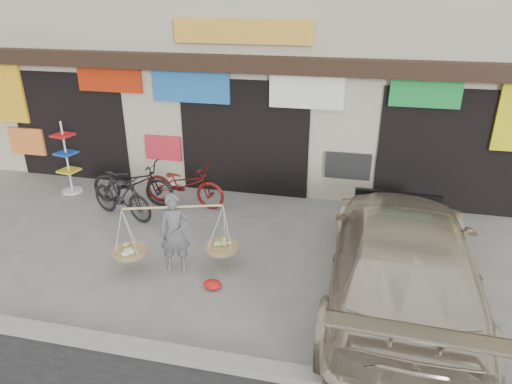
% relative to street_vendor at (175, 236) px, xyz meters
% --- Properties ---
extents(ground, '(70.00, 70.00, 0.00)m').
position_rel_street_vendor_xyz_m(ground, '(0.35, -0.01, -0.65)').
color(ground, gray).
rests_on(ground, ground).
extents(kerb, '(70.00, 0.25, 0.12)m').
position_rel_street_vendor_xyz_m(kerb, '(0.35, -2.01, -0.59)').
color(kerb, gray).
rests_on(kerb, ground).
extents(shophouse_block, '(14.00, 6.32, 7.00)m').
position_rel_street_vendor_xyz_m(shophouse_block, '(0.35, 6.40, 2.80)').
color(shophouse_block, '#BAB097').
rests_on(shophouse_block, ground).
extents(street_vendor, '(2.06, 1.04, 1.43)m').
position_rel_street_vendor_xyz_m(street_vendor, '(0.00, 0.00, 0.00)').
color(street_vendor, slate).
rests_on(street_vendor, ground).
extents(bike_0, '(1.95, 0.72, 1.01)m').
position_rel_street_vendor_xyz_m(bike_0, '(-1.97, 2.31, -0.14)').
color(bike_0, black).
rests_on(bike_0, ground).
extents(bike_1, '(1.74, 0.98, 1.01)m').
position_rel_street_vendor_xyz_m(bike_1, '(-1.88, 1.62, -0.15)').
color(bike_1, black).
rests_on(bike_1, ground).
extents(bike_2, '(1.97, 0.84, 1.01)m').
position_rel_street_vendor_xyz_m(bike_2, '(-0.80, 2.48, -0.14)').
color(bike_2, maroon).
rests_on(bike_2, ground).
extents(suv, '(2.36, 5.44, 1.56)m').
position_rel_street_vendor_xyz_m(suv, '(3.71, -0.07, 0.13)').
color(suv, beige).
rests_on(suv, ground).
extents(display_rack, '(0.49, 0.49, 1.75)m').
position_rel_street_vendor_xyz_m(display_rack, '(-3.75, 2.59, 0.06)').
color(display_rack, silver).
rests_on(display_rack, ground).
extents(red_bag, '(0.31, 0.25, 0.14)m').
position_rel_street_vendor_xyz_m(red_bag, '(0.78, -0.42, -0.58)').
color(red_bag, red).
rests_on(red_bag, ground).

